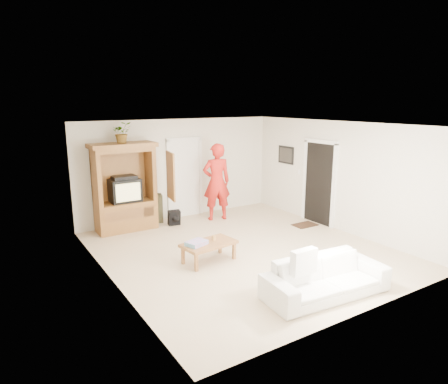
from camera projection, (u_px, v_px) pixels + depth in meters
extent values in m
plane|color=tan|center=(243.00, 250.00, 8.34)|extent=(6.00, 6.00, 0.00)
plane|color=white|center=(245.00, 125.00, 7.76)|extent=(6.00, 6.00, 0.00)
plane|color=silver|center=(179.00, 169.00, 10.53)|extent=(5.50, 0.00, 5.50)
plane|color=silver|center=(367.00, 229.00, 5.57)|extent=(5.50, 0.00, 5.50)
plane|color=silver|center=(108.00, 209.00, 6.62)|extent=(0.00, 6.00, 6.00)
plane|color=silver|center=(339.00, 176.00, 9.48)|extent=(0.00, 6.00, 6.00)
cube|color=olive|center=(126.00, 216.00, 9.62)|extent=(1.40, 0.60, 0.70)
cube|color=olive|center=(96.00, 180.00, 9.07)|extent=(0.10, 0.60, 1.20)
cube|color=olive|center=(150.00, 174.00, 9.74)|extent=(0.10, 0.60, 1.20)
cube|color=olive|center=(121.00, 175.00, 9.63)|extent=(1.40, 0.06, 1.20)
cube|color=olive|center=(123.00, 149.00, 9.26)|extent=(1.40, 0.60, 0.10)
cube|color=olive|center=(122.00, 145.00, 9.24)|extent=(1.52, 0.68, 0.10)
cube|color=olive|center=(171.00, 176.00, 9.53)|extent=(0.16, 0.67, 1.15)
cube|color=black|center=(125.00, 190.00, 9.50)|extent=(0.70, 0.52, 0.55)
cube|color=tan|center=(128.00, 192.00, 9.28)|extent=(0.58, 0.02, 0.42)
cube|color=black|center=(124.00, 177.00, 9.41)|extent=(0.55, 0.35, 0.08)
cube|color=brown|center=(130.00, 214.00, 9.36)|extent=(1.19, 0.03, 0.25)
cube|color=white|center=(185.00, 179.00, 10.64)|extent=(0.85, 0.05, 2.04)
cube|color=black|center=(319.00, 184.00, 10.02)|extent=(0.05, 0.90, 2.04)
cube|color=black|center=(286.00, 155.00, 10.97)|extent=(0.03, 0.60, 0.48)
cube|color=#382316|center=(305.00, 225.00, 10.03)|extent=(0.60, 0.40, 0.02)
imported|color=#4C7238|center=(122.00, 132.00, 9.16)|extent=(0.46, 0.41, 0.49)
imported|color=red|center=(217.00, 182.00, 10.32)|extent=(0.83, 0.65, 2.01)
imported|color=white|center=(326.00, 278.00, 6.36)|extent=(2.13, 0.99, 0.60)
cube|color=brown|center=(209.00, 244.00, 7.69)|extent=(1.11, 0.70, 0.06)
cube|color=brown|center=(196.00, 263.00, 7.29)|extent=(0.06, 0.06, 0.33)
cube|color=brown|center=(183.00, 256.00, 7.62)|extent=(0.06, 0.06, 0.33)
cube|color=brown|center=(234.00, 251.00, 7.85)|extent=(0.06, 0.06, 0.33)
cube|color=brown|center=(220.00, 245.00, 8.18)|extent=(0.06, 0.06, 0.33)
cube|color=#F953AC|center=(197.00, 243.00, 7.54)|extent=(0.45, 0.38, 0.08)
cylinder|color=tan|center=(214.00, 238.00, 7.79)|extent=(0.08, 0.08, 0.10)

